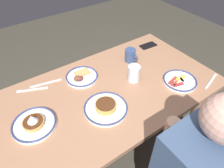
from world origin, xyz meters
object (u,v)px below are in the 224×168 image
plate_far_companion (180,81)px  plate_near_main (81,77)px  plate_center_pancakes (106,108)px  cell_phone (148,46)px  butter_knife (46,83)px  drinking_glass (134,74)px  fork_far (211,81)px  coffee_mug (130,55)px  fork_near (32,90)px  plate_far_side (34,123)px

plate_far_companion → plate_near_main: bearing=-38.0°
plate_center_pancakes → cell_phone: (-0.69, -0.38, -0.01)m
butter_knife → drinking_glass: bearing=149.3°
fork_far → butter_knife: size_ratio=0.93×
coffee_mug → drinking_glass: (0.12, 0.19, -0.00)m
plate_center_pancakes → butter_knife: (0.21, -0.42, -0.01)m
plate_center_pancakes → coffee_mug: size_ratio=2.29×
plate_center_pancakes → coffee_mug: (-0.43, -0.30, 0.03)m
plate_near_main → fork_near: 0.33m
coffee_mug → butter_knife: size_ratio=0.55×
cell_phone → butter_knife: (0.90, -0.04, -0.00)m
plate_near_main → plate_center_pancakes: bearing=87.1°
cell_phone → plate_far_companion: bearing=77.8°
fork_far → butter_knife: same height
fork_far → plate_far_companion: bearing=-32.2°
plate_near_main → plate_far_companion: plate_near_main is taller
plate_near_main → cell_phone: size_ratio=1.56×
coffee_mug → cell_phone: (-0.26, -0.08, -0.05)m
drinking_glass → fork_near: size_ratio=0.59×
plate_far_companion → fork_near: plate_far_companion is taller
fork_near → fork_far: bearing=149.4°
plate_far_companion → drinking_glass: size_ratio=2.01×
cell_phone → fork_near: (0.99, -0.03, -0.00)m
plate_center_pancakes → plate_far_side: bearing=-18.8°
plate_far_companion → drinking_glass: bearing=-39.4°
drinking_glass → fork_near: 0.68m
cell_phone → fork_near: bearing=2.4°
drinking_glass → coffee_mug: bearing=-122.7°
plate_center_pancakes → fork_far: bearing=164.7°
plate_near_main → plate_center_pancakes: plate_center_pancakes is taller
plate_far_companion → butter_knife: bearing=-33.7°
fork_far → butter_knife: (0.95, -0.63, -0.00)m
plate_near_main → butter_knife: plate_near_main is taller
coffee_mug → cell_phone: bearing=-162.8°
plate_near_main → plate_far_side: (0.40, 0.20, 0.00)m
plate_near_main → cell_phone: plate_near_main is taller
plate_center_pancakes → plate_far_side: size_ratio=1.08×
plate_center_pancakes → plate_far_companion: plate_center_pancakes is taller
plate_far_companion → butter_knife: plate_far_companion is taller
plate_far_companion → plate_far_side: plate_far_side is taller
cell_phone → fork_far: (-0.05, 0.59, -0.00)m
plate_far_companion → fork_far: size_ratio=1.18×
plate_center_pancakes → fork_far: plate_center_pancakes is taller
plate_center_pancakes → cell_phone: plate_center_pancakes is taller
plate_far_side → fork_far: bearing=163.5°
plate_center_pancakes → plate_near_main: bearing=-92.9°
plate_near_main → plate_center_pancakes: 0.33m
plate_near_main → fork_near: (0.32, -0.08, -0.01)m
plate_center_pancakes → cell_phone: 0.79m
drinking_glass → fork_far: (-0.43, 0.32, -0.05)m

